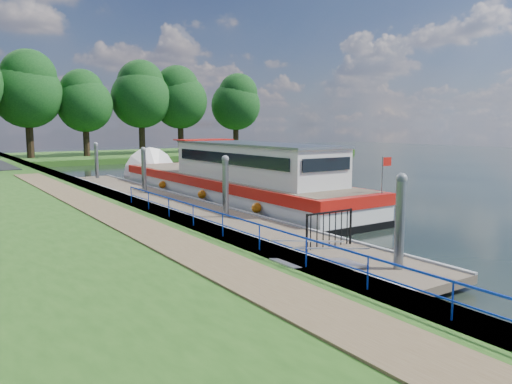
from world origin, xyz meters
TOP-DOWN VIEW (x-y plane):
  - ground at (0.00, 0.00)m, footprint 160.00×160.00m
  - bank_edge at (-2.55, 15.00)m, footprint 1.10×90.00m
  - far_bank at (12.00, 52.00)m, footprint 60.00×18.00m
  - footpath at (-4.40, 8.00)m, footprint 1.60×40.00m
  - blue_fence at (-2.75, 3.00)m, footprint 0.04×18.04m
  - pontoon at (0.00, 13.00)m, footprint 2.50×30.00m
  - mooring_piles at (0.00, 13.00)m, footprint 0.30×27.30m
  - gangway at (-1.85, 0.50)m, footprint 2.58×1.00m
  - gate_panel at (-0.00, 2.20)m, footprint 1.85×0.05m
  - barge at (3.60, 14.83)m, footprint 4.36×21.15m
  - horizon_trees at (-1.61, 48.68)m, footprint 54.38×10.03m

SIDE VIEW (x-z plane):
  - ground at x=0.00m, z-range 0.00..0.00m
  - pontoon at x=0.00m, z-range -0.10..0.46m
  - far_bank at x=12.00m, z-range 0.00..0.60m
  - bank_edge at x=-2.55m, z-range 0.00..0.78m
  - gangway at x=-1.85m, z-range 0.16..1.09m
  - footpath at x=-4.40m, z-range 0.78..0.83m
  - barge at x=3.60m, z-range -1.30..3.48m
  - gate_panel at x=0.00m, z-range 0.57..1.72m
  - mooring_piles at x=0.00m, z-range -0.50..3.05m
  - blue_fence at x=-2.75m, z-range 0.95..1.67m
  - horizon_trees at x=-1.61m, z-range 1.51..14.38m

